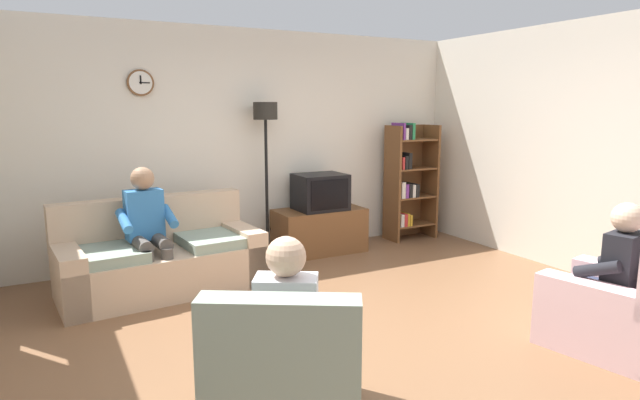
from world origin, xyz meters
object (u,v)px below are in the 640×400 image
Objects in this scene: tv_stand at (319,231)px; person_on_couch at (148,225)px; couch at (161,260)px; armchair_near_window at (287,381)px; tv at (320,192)px; floor_lamp at (266,137)px; bookshelf at (407,181)px; person_in_right_armchair at (610,269)px; person_in_left_armchair at (288,321)px; armchair_near_bookshelf at (618,312)px.

person_on_couch reaches higher than tv_stand.
armchair_near_window is (0.15, -2.68, -0.02)m from couch.
tv is 0.32× the size of floor_lamp.
bookshelf is at bearing 3.93° from tv.
tv_stand is at bearing 13.92° from couch.
person_on_couch is at bearing 95.99° from armchair_near_window.
bookshelf reaches higher than tv_stand.
bookshelf is 1.42× the size of person_in_right_armchair.
bookshelf is 1.42× the size of person_in_left_armchair.
bookshelf is (1.40, 0.07, 0.53)m from tv_stand.
tv reaches higher than tv_stand.
armchair_near_window and armchair_near_bookshelf have the same top height.
bookshelf is at bearing 44.47° from person_in_left_armchair.
armchair_near_bookshelf is at bearing -44.39° from person_on_couch.
person_in_left_armchair is at bearing -82.80° from person_on_couch.
armchair_near_window is 1.04× the size of person_in_right_armchair.
floor_lamp reaches higher than armchair_near_bookshelf.
person_on_couch reaches higher than couch.
person_in_left_armchair is (-1.19, -3.21, -0.85)m from floor_lamp.
tv_stand is 3.63m from person_in_left_armchair.
bookshelf reaches higher than person_on_couch.
couch reaches higher than tv_stand.
bookshelf is at bearing -0.77° from floor_lamp.
armchair_near_window is at bearing 174.70° from armchair_near_bookshelf.
couch is 1.92× the size of armchair_near_bookshelf.
couch is 1.59× the size of person_on_couch.
person_in_left_armchair is 1.00× the size of person_in_right_armchair.
person_in_right_armchair is (1.35, -3.44, -0.85)m from floor_lamp.
tv_stand is 1.83× the size of tv.
person_in_right_armchair is at bearing -46.06° from couch.
person_in_right_armchair is at bearing -78.25° from tv_stand.
armchair_near_window is at bearing -84.01° from person_on_couch.
tv is 0.38× the size of bookshelf.
floor_lamp is 3.96m from armchair_near_bookshelf.
bookshelf is at bearing 44.75° from armchair_near_window.
person_in_left_armchair is (0.05, 0.08, 0.32)m from armchair_near_window.
floor_lamp is (-2.05, 0.03, 0.65)m from bookshelf.
person_on_couch is at bearing 136.33° from person_in_right_armchair.
person_in_left_armchair is at bearing 172.91° from armchair_near_bookshelf.
tv_stand is at bearing 101.75° from armchair_near_bookshelf.
person_in_right_armchair is at bearing -78.16° from tv.
armchair_near_bookshelf is (2.60, -0.24, 0.00)m from armchair_near_window.
floor_lamp reaches higher than bookshelf.
person_in_left_armchair is (-3.24, -3.18, -0.20)m from bookshelf.
floor_lamp is (-0.66, 0.10, 1.18)m from tv_stand.
tv is at bearing 59.12° from person_in_left_armchair.
couch is 1.89m from floor_lamp.
tv is at bearing 59.12° from armchair_near_window.
floor_lamp is (-0.66, 0.12, 0.68)m from tv.
person_on_couch reaches higher than person_in_left_armchair.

